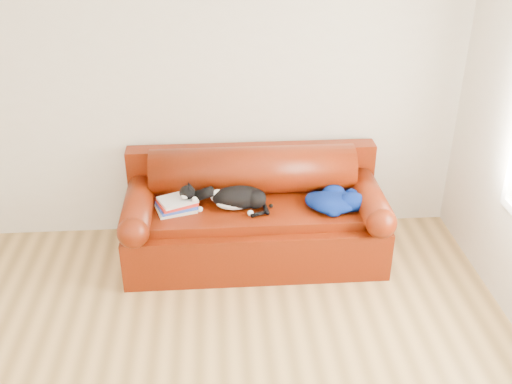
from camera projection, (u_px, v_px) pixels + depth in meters
room_shell at (209, 148)px, 2.99m from camera, size 4.52×4.02×2.61m
sofa_base at (255, 231)px, 4.99m from camera, size 2.10×0.90×0.50m
sofa_back at (253, 185)px, 5.06m from camera, size 2.10×1.01×0.88m
book_stack at (177, 204)px, 4.76m from camera, size 0.35×0.31×0.10m
cat at (238, 198)px, 4.77m from camera, size 0.59×0.36×0.22m
blanket at (335, 201)px, 4.79m from camera, size 0.51×0.41×0.15m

